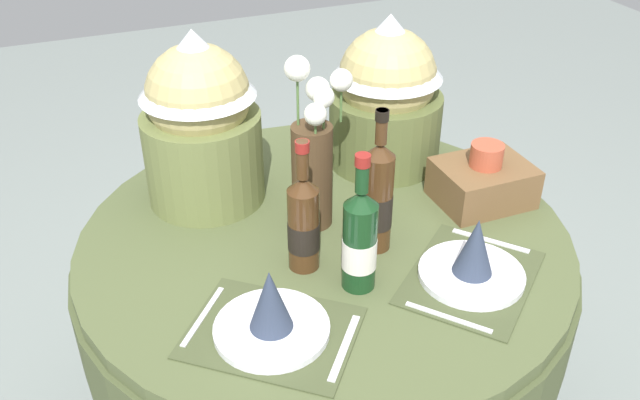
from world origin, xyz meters
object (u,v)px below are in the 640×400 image
dining_table (324,280)px  wine_bottle_rear (378,197)px  wine_bottle_left (303,223)px  gift_tub_back_right (387,88)px  wine_bottle_centre (360,240)px  pepper_mill (385,191)px  gift_tub_back_left (200,114)px  place_setting_left (271,316)px  place_setting_right (473,262)px  flower_vase (313,156)px  woven_basket_side_right (483,181)px

dining_table → wine_bottle_rear: (0.09, -0.09, 0.29)m
wine_bottle_left → gift_tub_back_right: 0.56m
wine_bottle_centre → pepper_mill: wine_bottle_centre is taller
gift_tub_back_left → wine_bottle_centre: bearing=-65.8°
dining_table → pepper_mill: bearing=-1.5°
place_setting_left → gift_tub_back_right: 0.80m
wine_bottle_left → gift_tub_back_right: (0.39, 0.38, 0.11)m
place_setting_right → wine_bottle_rear: size_ratio=1.18×
dining_table → gift_tub_back_right: bearing=42.8°
wine_bottle_centre → wine_bottle_rear: bearing=49.5°
wine_bottle_centre → gift_tub_back_right: (0.31, 0.49, 0.10)m
gift_tub_back_right → place_setting_left: bearing=-133.4°
flower_vase → woven_basket_side_right: 0.47m
place_setting_left → flower_vase: 0.44m
place_setting_left → flower_vase: size_ratio=0.97×
dining_table → woven_basket_side_right: bearing=-2.0°
wine_bottle_rear → gift_tub_back_left: bearing=130.6°
wine_bottle_left → wine_bottle_rear: (0.19, 0.01, 0.02)m
pepper_mill → woven_basket_side_right: (0.28, -0.01, -0.03)m
woven_basket_side_right → dining_table: bearing=178.0°
wine_bottle_centre → place_setting_left: bearing=-161.8°
dining_table → gift_tub_back_right: 0.56m
wine_bottle_rear → pepper_mill: bearing=53.5°
wine_bottle_centre → gift_tub_back_right: 0.59m
wine_bottle_centre → dining_table: bearing=88.5°
dining_table → place_setting_left: (-0.24, -0.29, 0.20)m
flower_vase → wine_bottle_rear: 0.19m
wine_bottle_rear → place_setting_left: bearing=-149.7°
wine_bottle_left → wine_bottle_centre: (0.09, -0.11, 0.00)m
wine_bottle_left → gift_tub_back_right: bearing=43.9°
flower_vase → place_setting_left: bearing=-123.6°
place_setting_left → gift_tub_back_right: size_ratio=0.98×
place_setting_right → gift_tub_back_left: bearing=129.5°
wine_bottle_left → flower_vase: bearing=61.3°
gift_tub_back_left → dining_table: bearing=-50.9°
place_setting_right → wine_bottle_centre: size_ratio=1.29×
wine_bottle_left → woven_basket_side_right: (0.54, 0.09, -0.06)m
gift_tub_back_left → woven_basket_side_right: gift_tub_back_left is taller
wine_bottle_rear → gift_tub_back_left: size_ratio=0.78×
place_setting_left → pepper_mill: bearing=35.5°
dining_table → woven_basket_side_right: size_ratio=5.24×
place_setting_right → pepper_mill: pepper_mill is taller
place_setting_left → gift_tub_back_left: size_ratio=0.92×
wine_bottle_centre → woven_basket_side_right: bearing=23.6°
gift_tub_back_left → woven_basket_side_right: 0.75m
gift_tub_back_right → wine_bottle_left: bearing=-136.1°
place_setting_left → gift_tub_back_right: bearing=46.6°
gift_tub_back_left → place_setting_left: bearing=-91.0°
woven_basket_side_right → wine_bottle_left: bearing=-171.0°
wine_bottle_rear → woven_basket_side_right: wine_bottle_rear is taller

